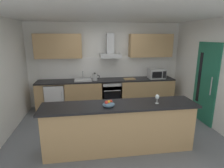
# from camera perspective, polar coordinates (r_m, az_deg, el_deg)

# --- Properties ---
(ground) EXTENTS (5.76, 4.71, 0.02)m
(ground) POSITION_cam_1_polar(r_m,az_deg,el_deg) (4.55, 0.83, -14.26)
(ground) COLOR slate
(ceiling) EXTENTS (5.76, 4.71, 0.02)m
(ceiling) POSITION_cam_1_polar(r_m,az_deg,el_deg) (4.02, 0.98, 20.62)
(ceiling) COLOR white
(wall_back) EXTENTS (5.76, 0.12, 2.60)m
(wall_back) POSITION_cam_1_polar(r_m,az_deg,el_deg) (5.96, -2.05, 5.94)
(wall_back) COLOR white
(wall_back) RESTS_ON ground
(wall_right) EXTENTS (0.12, 4.71, 2.60)m
(wall_right) POSITION_cam_1_polar(r_m,az_deg,el_deg) (5.08, 29.25, 2.64)
(wall_right) COLOR white
(wall_right) RESTS_ON ground
(backsplash_tile) EXTENTS (4.05, 0.02, 0.66)m
(backsplash_tile) POSITION_cam_1_polar(r_m,az_deg,el_deg) (5.90, -1.96, 5.17)
(backsplash_tile) COLOR white
(counter_back) EXTENTS (4.19, 0.60, 0.90)m
(counter_back) POSITION_cam_1_polar(r_m,az_deg,el_deg) (5.78, -1.56, -2.97)
(counter_back) COLOR tan
(counter_back) RESTS_ON ground
(counter_island) EXTENTS (2.93, 0.64, 0.95)m
(counter_island) POSITION_cam_1_polar(r_m,az_deg,el_deg) (3.66, 2.35, -13.17)
(counter_island) COLOR tan
(counter_island) RESTS_ON ground
(upper_cabinets) EXTENTS (4.14, 0.32, 0.70)m
(upper_cabinets) POSITION_cam_1_polar(r_m,az_deg,el_deg) (5.67, -1.84, 11.71)
(upper_cabinets) COLOR tan
(side_door) EXTENTS (0.08, 0.85, 2.05)m
(side_door) POSITION_cam_1_polar(r_m,az_deg,el_deg) (5.25, 26.88, 0.20)
(side_door) COLOR #1E664C
(side_door) RESTS_ON ground
(oven) EXTENTS (0.60, 0.62, 0.80)m
(oven) POSITION_cam_1_polar(r_m,az_deg,el_deg) (5.77, -0.34, -2.90)
(oven) COLOR slate
(oven) RESTS_ON ground
(refrigerator) EXTENTS (0.58, 0.60, 0.85)m
(refrigerator) POSITION_cam_1_polar(r_m,az_deg,el_deg) (5.80, -16.98, -3.82)
(refrigerator) COLOR white
(refrigerator) RESTS_ON ground
(microwave) EXTENTS (0.50, 0.38, 0.30)m
(microwave) POSITION_cam_1_polar(r_m,az_deg,el_deg) (5.97, 13.64, 3.12)
(microwave) COLOR #B7BABC
(microwave) RESTS_ON counter_back
(sink) EXTENTS (0.50, 0.40, 0.26)m
(sink) POSITION_cam_1_polar(r_m,az_deg,el_deg) (5.61, -8.93, 1.37)
(sink) COLOR silver
(sink) RESTS_ON counter_back
(kettle) EXTENTS (0.29, 0.15, 0.24)m
(kettle) POSITION_cam_1_polar(r_m,az_deg,el_deg) (5.55, -5.29, 2.17)
(kettle) COLOR #B7BABC
(kettle) RESTS_ON counter_back
(range_hood) EXTENTS (0.62, 0.45, 0.72)m
(range_hood) POSITION_cam_1_polar(r_m,az_deg,el_deg) (5.65, -0.54, 10.46)
(range_hood) COLOR #B7BABC
(wine_glass) EXTENTS (0.08, 0.08, 0.18)m
(wine_glass) POSITION_cam_1_polar(r_m,az_deg,el_deg) (3.57, 13.82, -3.98)
(wine_glass) COLOR silver
(wine_glass) RESTS_ON counter_island
(fruit_bowl) EXTENTS (0.22, 0.22, 0.13)m
(fruit_bowl) POSITION_cam_1_polar(r_m,az_deg,el_deg) (3.35, -1.08, -6.24)
(fruit_bowl) COLOR slate
(fruit_bowl) RESTS_ON counter_island
(chopping_board) EXTENTS (0.36, 0.24, 0.02)m
(chopping_board) POSITION_cam_1_polar(r_m,az_deg,el_deg) (5.73, 5.45, 1.60)
(chopping_board) COLOR tan
(chopping_board) RESTS_ON counter_back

